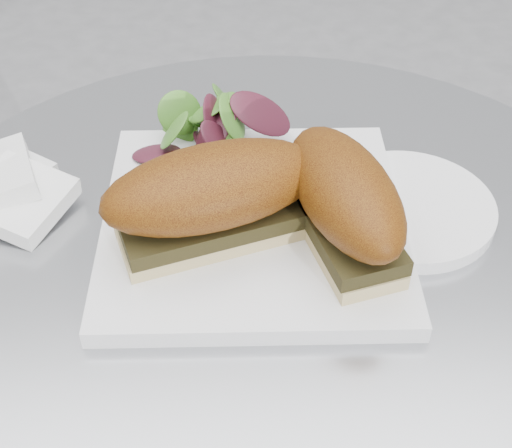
{
  "coord_description": "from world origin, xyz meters",
  "views": [
    {
      "loc": [
        -0.03,
        -0.4,
        1.15
      ],
      "look_at": [
        -0.02,
        0.02,
        0.77
      ],
      "focal_mm": 50.0,
      "sensor_mm": 36.0,
      "label": 1
    }
  ],
  "objects_px": {
    "plate": "(253,222)",
    "sandwich_left": "(214,195)",
    "saucer": "(408,208)",
    "sandwich_right": "(344,199)"
  },
  "relations": [
    {
      "from": "plate",
      "to": "sandwich_left",
      "type": "height_order",
      "value": "sandwich_left"
    },
    {
      "from": "saucer",
      "to": "plate",
      "type": "bearing_deg",
      "value": -173.85
    },
    {
      "from": "plate",
      "to": "sandwich_right",
      "type": "xyz_separation_m",
      "value": [
        0.07,
        -0.03,
        0.05
      ]
    },
    {
      "from": "plate",
      "to": "sandwich_right",
      "type": "bearing_deg",
      "value": -24.86
    },
    {
      "from": "plate",
      "to": "saucer",
      "type": "bearing_deg",
      "value": 6.15
    },
    {
      "from": "plate",
      "to": "sandwich_left",
      "type": "relative_size",
      "value": 1.3
    },
    {
      "from": "sandwich_right",
      "to": "saucer",
      "type": "xyz_separation_m",
      "value": [
        0.07,
        0.05,
        -0.05
      ]
    },
    {
      "from": "saucer",
      "to": "sandwich_right",
      "type": "bearing_deg",
      "value": -145.04
    },
    {
      "from": "plate",
      "to": "saucer",
      "type": "relative_size",
      "value": 1.68
    },
    {
      "from": "plate",
      "to": "sandwich_right",
      "type": "height_order",
      "value": "sandwich_right"
    }
  ]
}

